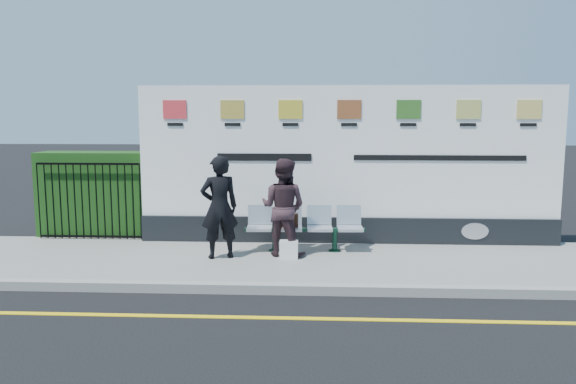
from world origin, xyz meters
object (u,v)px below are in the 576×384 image
Objects in this scene: billboard at (348,175)px; bench at (305,239)px; woman_left at (219,207)px; woman_right at (283,207)px.

bench is (-0.81, -0.77, -1.08)m from billboard.
billboard is 4.51× the size of woman_left.
bench is at bearing -179.71° from woman_left.
billboard is at bearing -170.02° from woman_left.
woman_right reaches higher than bench.
bench is at bearing -136.27° from billboard.
woman_right is at bearing -142.23° from bench.
billboard reaches higher than woman_right.
bench is at bearing -120.08° from woman_right.
bench is 1.17× the size of woman_left.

